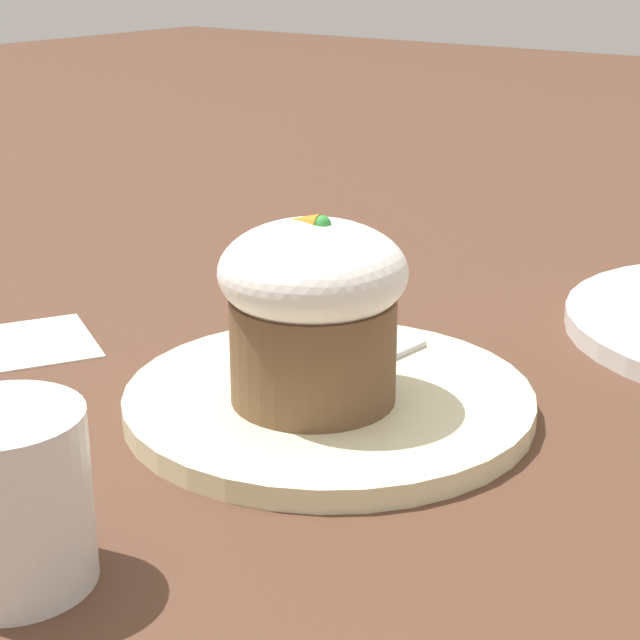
{
  "coord_description": "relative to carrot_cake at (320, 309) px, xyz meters",
  "views": [
    {
      "loc": [
        -0.34,
        0.46,
        0.27
      ],
      "look_at": [
        -0.0,
        0.02,
        0.06
      ],
      "focal_mm": 60.0,
      "sensor_mm": 36.0,
      "label": 1
    }
  ],
  "objects": [
    {
      "name": "ground_plane",
      "position": [
        0.0,
        -0.02,
        -0.07
      ],
      "size": [
        4.0,
        4.0,
        0.0
      ],
      "primitive_type": "plane",
      "color": "#513323"
    },
    {
      "name": "dessert_plate",
      "position": [
        0.0,
        -0.02,
        -0.06
      ],
      "size": [
        0.24,
        0.24,
        0.01
      ],
      "color": "beige",
      "rests_on": "ground_plane"
    },
    {
      "name": "carrot_cake",
      "position": [
        0.0,
        0.0,
        0.0
      ],
      "size": [
        0.11,
        0.11,
        0.11
      ],
      "color": "brown",
      "rests_on": "dessert_plate"
    },
    {
      "name": "spoon",
      "position": [
        0.01,
        -0.02,
        -0.05
      ],
      "size": [
        0.04,
        0.13,
        0.01
      ],
      "color": "#B7B7BC",
      "rests_on": "dessert_plate"
    },
    {
      "name": "coffee_cup",
      "position": [
        0.01,
        0.21,
        -0.03
      ],
      "size": [
        0.1,
        0.07,
        0.08
      ],
      "color": "white",
      "rests_on": "ground_plane"
    },
    {
      "name": "paper_napkin",
      "position": [
        0.23,
        0.02,
        -0.07
      ],
      "size": [
        0.12,
        0.11,
        0.0
      ],
      "color": "white",
      "rests_on": "ground_plane"
    }
  ]
}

